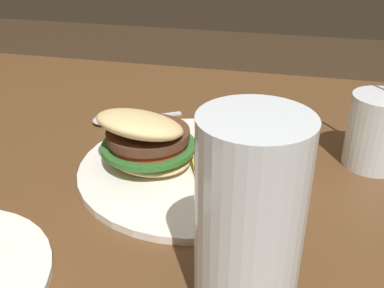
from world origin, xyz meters
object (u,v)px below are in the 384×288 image
Objects in this scene: beer_glass at (249,225)px; juice_glass at (376,134)px; spoon at (112,119)px; meal_plate_near at (172,154)px.

beer_glass is 1.08× the size of juice_glass.
spoon is at bearing -5.99° from juice_glass.
meal_plate_near is 1.78× the size of juice_glass.
meal_plate_near reaches higher than spoon.
spoon is (0.14, -0.13, -0.02)m from meal_plate_near.
meal_plate_near is 2.14× the size of spoon.
meal_plate_near is at bearing 106.61° from spoon.
beer_glass is (-0.12, 0.20, 0.06)m from meal_plate_near.
beer_glass reaches higher than spoon.
juice_glass is at bearing -115.82° from beer_glass.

